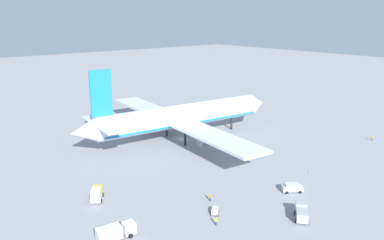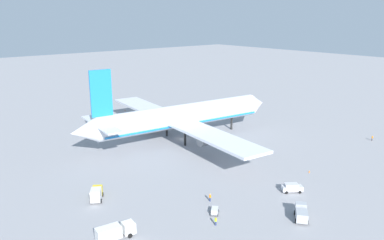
{
  "view_description": "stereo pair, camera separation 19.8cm",
  "coord_description": "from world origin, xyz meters",
  "views": [
    {
      "loc": [
        -71.81,
        -90.58,
        37.71
      ],
      "look_at": [
        0.38,
        -3.91,
        7.02
      ],
      "focal_mm": 35.82,
      "sensor_mm": 36.0,
      "label": 1
    },
    {
      "loc": [
        -71.66,
        -90.7,
        37.71
      ],
      "look_at": [
        0.38,
        -3.91,
        7.02
      ],
      "focal_mm": 35.82,
      "sensor_mm": 36.0,
      "label": 2
    }
  ],
  "objects": [
    {
      "name": "ground_plane",
      "position": [
        0.0,
        0.0,
        0.0
      ],
      "size": [
        600.0,
        600.0,
        0.0
      ],
      "primitive_type": "plane",
      "color": "gray"
    },
    {
      "name": "traffic_cone_0",
      "position": [
        7.54,
        -41.16,
        0.28
      ],
      "size": [
        0.36,
        0.36,
        0.55
      ],
      "primitive_type": "cone",
      "color": "orange",
      "rests_on": "ground"
    },
    {
      "name": "ground_worker_0",
      "position": [
        -27.55,
        -44.47,
        0.85
      ],
      "size": [
        0.54,
        0.54,
        1.67
      ],
      "color": "navy",
      "rests_on": "ground"
    },
    {
      "name": "service_truck_0",
      "position": [
        -44.24,
        -36.57,
        1.48
      ],
      "size": [
        7.06,
        3.12,
        2.65
      ],
      "color": "white",
      "rests_on": "ground"
    },
    {
      "name": "traffic_cone_1",
      "position": [
        4.95,
        44.95,
        0.28
      ],
      "size": [
        0.36,
        0.36,
        0.55
      ],
      "primitive_type": "cone",
      "color": "orange",
      "rests_on": "ground"
    },
    {
      "name": "baggage_cart_0",
      "position": [
        -24.75,
        -41.18,
        0.65
      ],
      "size": [
        2.84,
        2.72,
        1.16
      ],
      "color": "#595B60",
      "rests_on": "ground"
    },
    {
      "name": "service_van",
      "position": [
        -4.93,
        -44.99,
        1.03
      ],
      "size": [
        4.74,
        4.15,
        1.97
      ],
      "color": "silver",
      "rests_on": "ground"
    },
    {
      "name": "service_truck_3",
      "position": [
        -13.46,
        -53.36,
        1.34
      ],
      "size": [
        5.24,
        4.8,
        2.54
      ],
      "color": "#999EA5",
      "rests_on": "ground"
    },
    {
      "name": "airliner",
      "position": [
        -1.14,
        0.25,
        7.49
      ],
      "size": [
        69.08,
        75.4,
        23.99
      ],
      "color": "silver",
      "rests_on": "ground"
    },
    {
      "name": "ground_worker_2",
      "position": [
        -21.92,
        -36.72,
        0.89
      ],
      "size": [
        0.5,
        0.5,
        1.75
      ],
      "color": "navy",
      "rests_on": "ground"
    },
    {
      "name": "service_truck_2",
      "position": [
        -40.06,
        -21.01,
        1.52
      ],
      "size": [
        4.36,
        5.14,
        2.81
      ],
      "color": "yellow",
      "rests_on": "ground"
    },
    {
      "name": "ground_worker_1",
      "position": [
        44.63,
        -39.03,
        0.83
      ],
      "size": [
        0.47,
        0.47,
        1.63
      ],
      "color": "#3F3F47",
      "rests_on": "ground"
    }
  ]
}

